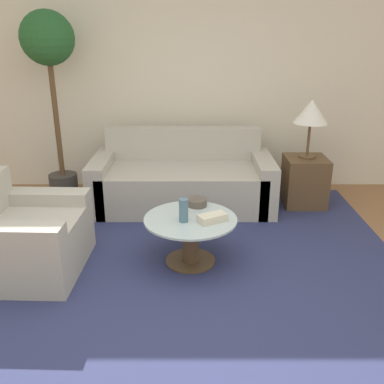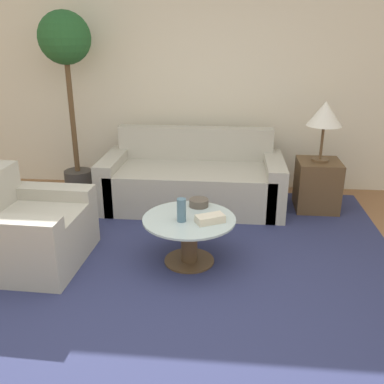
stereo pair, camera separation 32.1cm
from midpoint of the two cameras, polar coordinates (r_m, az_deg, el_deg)
ground_plane at (r=3.08m, az=-4.72°, el=-16.81°), size 14.00×14.00×0.00m
wall_back at (r=5.29m, az=-2.60°, el=14.50°), size 10.00×0.06×2.60m
rug at (r=3.74m, az=-2.51°, el=-9.26°), size 3.65×3.53×0.01m
sofa_main at (r=4.86m, az=-2.93°, el=1.53°), size 1.99×0.92×0.83m
armchair at (r=3.83m, az=-23.88°, el=-5.78°), size 0.87×0.94×0.79m
coffee_table at (r=3.62m, az=-2.57°, el=-5.65°), size 0.78×0.78×0.41m
side_table at (r=4.95m, az=13.19°, el=1.36°), size 0.45×0.45×0.55m
table_lamp at (r=4.76m, az=13.95°, el=10.19°), size 0.37×0.37×0.64m
potted_plant at (r=5.08m, az=-20.01°, el=15.96°), size 0.57×0.57×2.09m
vase at (r=3.46m, az=-3.60°, el=-2.50°), size 0.08×0.08×0.20m
bowl at (r=3.79m, az=-1.53°, el=-1.44°), size 0.17×0.17×0.07m
book_stack at (r=3.48m, az=0.27°, el=-3.54°), size 0.26×0.21×0.06m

